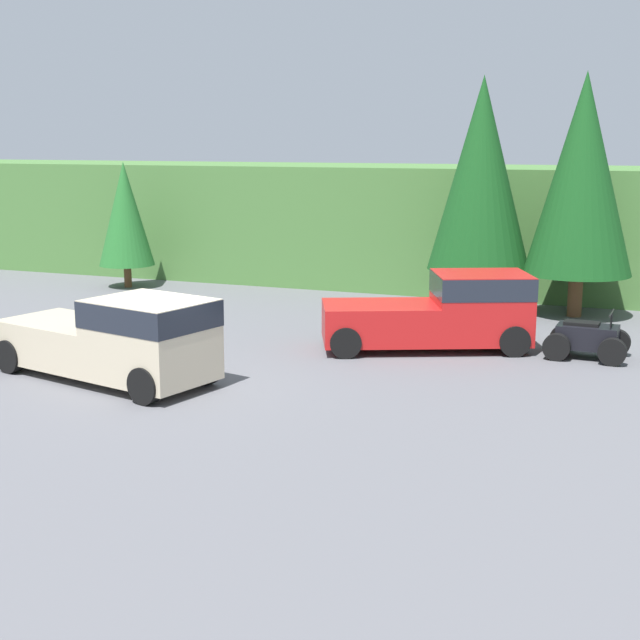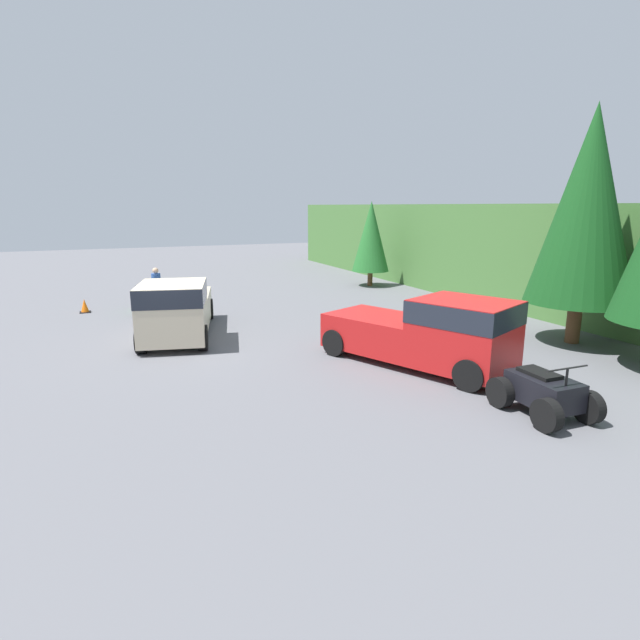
{
  "view_description": "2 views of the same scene",
  "coord_description": "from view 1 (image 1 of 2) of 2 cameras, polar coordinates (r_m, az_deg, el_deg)",
  "views": [
    {
      "loc": [
        9.59,
        -16.02,
        5.25
      ],
      "look_at": [
        1.89,
        3.71,
        0.95
      ],
      "focal_mm": 50.0,
      "sensor_mm": 36.0,
      "label": 1
    },
    {
      "loc": [
        15.0,
        -1.96,
        4.23
      ],
      "look_at": [
        1.89,
        3.71,
        0.95
      ],
      "focal_mm": 28.0,
      "sensor_mm": 36.0,
      "label": 2
    }
  ],
  "objects": [
    {
      "name": "tree_mid_right",
      "position": [
        27.53,
        16.42,
        8.91
      ],
      "size": [
        3.17,
        3.17,
        7.21
      ],
      "color": "brown",
      "rests_on": "ground_plane"
    },
    {
      "name": "tree_left",
      "position": [
        32.72,
        -12.36,
        6.64
      ],
      "size": [
        1.97,
        1.97,
        4.49
      ],
      "color": "brown",
      "rests_on": "ground_plane"
    },
    {
      "name": "pickup_truck_red",
      "position": [
        22.79,
        8.04,
        0.65
      ],
      "size": [
        5.52,
        3.86,
        1.94
      ],
      "rotation": [
        0.0,
        0.0,
        0.41
      ],
      "color": "red",
      "rests_on": "ground_plane"
    },
    {
      "name": "hillside_backdrop",
      "position": [
        33.57,
        4.65,
        6.15
      ],
      "size": [
        44.0,
        6.0,
        4.31
      ],
      "color": "#477538",
      "rests_on": "ground_plane"
    },
    {
      "name": "pickup_truck_second",
      "position": [
        19.9,
        -12.65,
        -1.09
      ],
      "size": [
        5.67,
        3.19,
        1.94
      ],
      "rotation": [
        0.0,
        0.0,
        -0.24
      ],
      "color": "beige",
      "rests_on": "ground_plane"
    },
    {
      "name": "tree_mid_left",
      "position": [
        27.99,
        10.27,
        9.17
      ],
      "size": [
        3.15,
        3.15,
        7.16
      ],
      "color": "brown",
      "rests_on": "ground_plane"
    },
    {
      "name": "quad_atv",
      "position": [
        22.66,
        16.72,
        -1.18
      ],
      "size": [
        2.0,
        1.37,
        1.19
      ],
      "rotation": [
        0.0,
        0.0,
        -0.04
      ],
      "color": "black",
      "rests_on": "ground_plane"
    },
    {
      "name": "ground_plane",
      "position": [
        19.39,
        -9.26,
        -4.38
      ],
      "size": [
        80.0,
        80.0,
        0.0
      ],
      "primitive_type": "plane",
      "color": "#5B5B60"
    }
  ]
}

